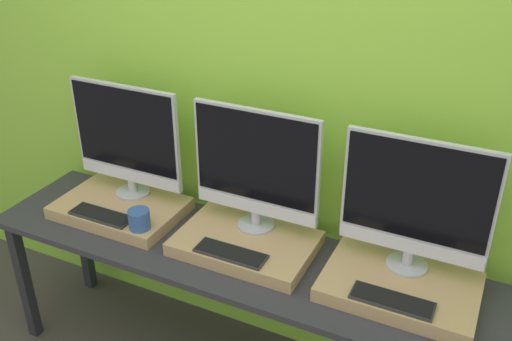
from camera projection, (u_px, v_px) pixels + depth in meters
wall_back at (277, 98)px, 2.41m from camera, size 8.00×0.04×2.60m
workbench at (242, 267)px, 2.44m from camera, size 2.34×0.55×0.72m
wooden_riser_left at (121, 208)px, 2.68m from camera, size 0.58×0.39×0.06m
monitor_left at (127, 138)px, 2.61m from camera, size 0.56×0.16×0.55m
keyboard_left at (101, 215)px, 2.56m from camera, size 0.30×0.10×0.01m
mug at (139, 219)px, 2.46m from camera, size 0.09×0.09×0.09m
wooden_riser_center at (246, 243)px, 2.43m from camera, size 0.58×0.39×0.06m
monitor_center at (256, 166)px, 2.36m from camera, size 0.56×0.16×0.55m
keyboard_center at (231, 253)px, 2.30m from camera, size 0.30×0.10×0.01m
wooden_riser_right at (400, 287)px, 2.17m from camera, size 0.58×0.39×0.06m
monitor_right at (416, 202)px, 2.10m from camera, size 0.56×0.16×0.55m
keyboard_right at (392, 300)px, 2.05m from camera, size 0.30×0.10×0.01m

